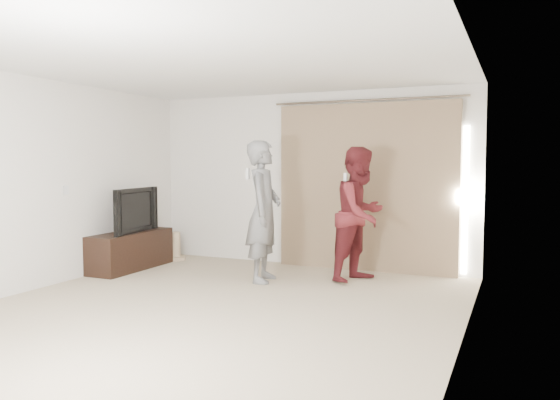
% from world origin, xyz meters
% --- Properties ---
extents(floor, '(5.50, 5.50, 0.00)m').
position_xyz_m(floor, '(0.00, 0.00, 0.00)').
color(floor, '#C4AD93').
rests_on(floor, ground).
extents(wall_back, '(5.00, 0.04, 2.60)m').
position_xyz_m(wall_back, '(0.00, 2.75, 1.30)').
color(wall_back, silver).
rests_on(wall_back, ground).
extents(wall_left, '(0.04, 5.50, 2.60)m').
position_xyz_m(wall_left, '(-2.50, -0.00, 1.30)').
color(wall_left, silver).
rests_on(wall_left, ground).
extents(ceiling, '(5.00, 5.50, 0.01)m').
position_xyz_m(ceiling, '(0.00, 0.00, 2.60)').
color(ceiling, white).
rests_on(ceiling, wall_back).
extents(curtain, '(2.80, 0.11, 2.46)m').
position_xyz_m(curtain, '(0.91, 2.68, 1.20)').
color(curtain, '#957B5B').
rests_on(curtain, ground).
extents(tv_console, '(0.49, 1.41, 0.54)m').
position_xyz_m(tv_console, '(-2.27, 1.39, 0.27)').
color(tv_console, black).
rests_on(tv_console, ground).
extents(tv, '(0.30, 1.13, 0.65)m').
position_xyz_m(tv, '(-2.27, 1.39, 0.87)').
color(tv, black).
rests_on(tv, tv_console).
extents(scratching_post, '(0.33, 0.33, 0.45)m').
position_xyz_m(scratching_post, '(-2.10, 2.26, 0.18)').
color(scratching_post, '#C6B088').
rests_on(scratching_post, ground).
extents(person_man, '(0.57, 0.75, 1.84)m').
position_xyz_m(person_man, '(-0.13, 1.45, 0.92)').
color(person_man, slate).
rests_on(person_man, ground).
extents(person_woman, '(0.93, 1.04, 1.76)m').
position_xyz_m(person_woman, '(1.02, 1.98, 0.88)').
color(person_woman, maroon).
rests_on(person_woman, ground).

